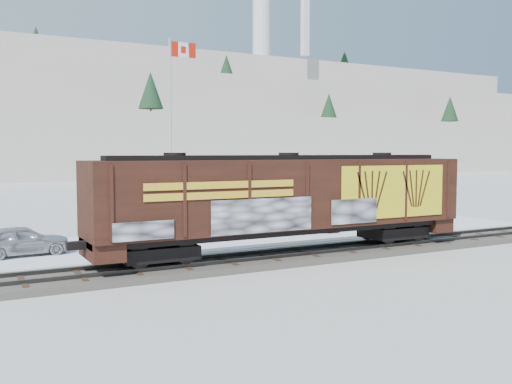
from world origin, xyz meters
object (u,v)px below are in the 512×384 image
hopper_railcar (289,197)px  flagpole (172,155)px  car_silver (22,240)px  car_dark (302,222)px  car_white (286,219)px

hopper_railcar → flagpole: size_ratio=1.45×
car_silver → car_dark: 15.74m
flagpole → car_dark: 10.14m
car_white → car_dark: size_ratio=0.97×
car_dark → hopper_railcar: bearing=158.4°
car_silver → car_white: size_ratio=0.96×
flagpole → car_dark: size_ratio=2.72×
flagpole → car_white: flagpole is taller
hopper_railcar → car_silver: hopper_railcar is taller
flagpole → car_silver: 13.57m
flagpole → car_dark: flagpole is taller
flagpole → car_white: size_ratio=2.81×
flagpole → car_dark: bearing=-54.6°
car_silver → car_dark: bearing=-94.1°
flagpole → hopper_railcar: bearing=-89.3°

